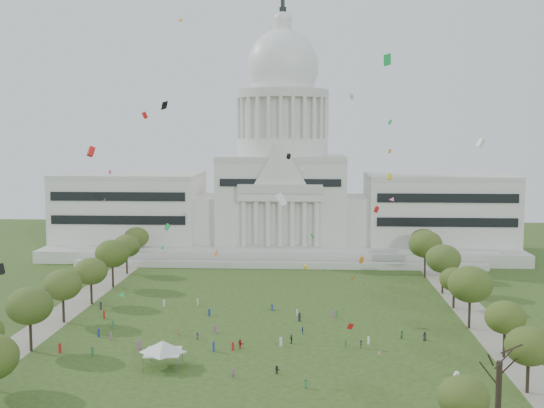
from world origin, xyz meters
The scene contains 33 objects.
ground centered at (0.00, 0.00, 0.00)m, with size 400.00×400.00×0.00m, color #2E4519.
capitol centered at (0.00, 113.59, 22.30)m, with size 160.00×64.50×91.30m.
path_left centered at (-48.00, 30.00, 0.02)m, with size 8.00×160.00×0.04m, color gray.
path_right centered at (48.00, 30.00, 0.02)m, with size 8.00×160.00×0.04m, color gray.
row_tree_r_0 centered at (44.94, -19.59, 7.75)m, with size 7.67×7.67×10.91m.
row_tree_l_1 centered at (-44.07, -2.96, 8.95)m, with size 8.86×8.86×12.59m.
row_tree_r_1 centered at (46.22, -1.75, 7.66)m, with size 7.58×7.58×10.78m.
row_tree_l_2 centered at (-45.04, 17.30, 8.51)m, with size 8.42×8.42×11.97m.
row_tree_r_2 centered at (44.17, 17.44, 9.66)m, with size 9.55×9.55×13.58m.
row_tree_l_3 centered at (-44.09, 33.92, 8.21)m, with size 8.12×8.12×11.55m.
row_tree_r_3 centered at (44.40, 34.48, 7.08)m, with size 7.01×7.01×9.98m.
row_tree_l_4 centered at (-44.08, 52.42, 9.39)m, with size 9.29×9.29×13.21m.
row_tree_r_4 centered at (44.76, 50.04, 9.29)m, with size 9.19×9.19×13.06m.
row_tree_l_5 centered at (-45.22, 71.01, 8.42)m, with size 8.33×8.33×11.85m.
row_tree_r_5 centered at (43.49, 70.19, 9.93)m, with size 9.82×9.82×13.96m.
row_tree_l_6 centered at (-46.87, 89.14, 8.27)m, with size 8.19×8.19×11.64m.
row_tree_r_6 centered at (45.96, 88.13, 8.51)m, with size 8.42×8.42×11.97m.
near_tree_1 centered at (30.00, -40.00, 7.00)m, with size 6.93×6.93×9.86m.
big_bare_tree centered at (38.00, -28.00, 8.67)m, with size 6.00×5.00×12.80m.
event_tent centered at (-16.65, -10.43, 3.82)m, with size 9.42×9.42×4.92m.
person_0 centered at (33.09, 7.97, 0.91)m, with size 0.89×0.58×1.82m, color #26262B.
person_2 centered at (28.72, 8.98, 0.83)m, with size 0.81×0.50×1.67m, color #33723F.
person_3 centered at (16.77, 2.76, 0.75)m, with size 0.97×0.50×1.50m, color #33723F.
person_4 centered at (6.07, 4.59, 0.92)m, with size 1.08×0.59×1.85m, color #26262B.
person_5 centered at (-3.85, 0.78, 0.92)m, with size 1.71×0.68×1.84m, color #B21E1E.
person_6 centered at (9.03, -19.42, 0.80)m, with size 0.78×0.51×1.60m, color #33723F.
person_7 centered at (-3.44, -15.54, 0.87)m, with size 0.64×0.46×1.74m, color #994C8C.
person_8 centered at (-13.16, 6.19, 0.77)m, with size 0.75×0.46×1.54m, color #994C8C.
person_9 centered at (19.83, 2.37, 0.80)m, with size 1.03×0.53×1.60m, color #26262B.
person_10 centered at (8.27, 11.36, 0.77)m, with size 0.90×0.49×1.54m, color navy.
person_11 centered at (4.00, -12.98, 0.75)m, with size 1.39×0.55×1.50m, color #26262B.
distant_crowd centered at (-15.60, 12.77, 0.88)m, with size 62.15×40.34×1.95m.
kite_swarm centered at (-0.32, 8.21, 28.66)m, with size 76.73×95.45×61.29m.
Camera 1 is at (9.40, -128.36, 41.59)m, focal length 45.00 mm.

